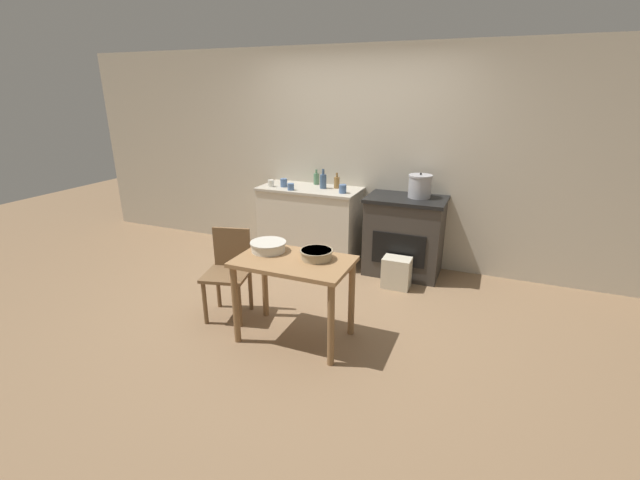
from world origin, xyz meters
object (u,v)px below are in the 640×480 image
object	(u,v)px
mixing_bowl_large	(316,254)
bottle_mid_left	(316,179)
cup_center_left	(291,187)
chair	(229,270)
work_table	(294,274)
stock_pot	(420,186)
flour_sack	(396,273)
bottle_left	(337,182)
cup_center_right	(343,189)
bottle_far_left	(323,181)
cup_center	(271,183)
stove	(404,236)
cup_mid_right	(284,183)
mixing_bowl_small	(268,246)

from	to	relation	value
mixing_bowl_large	bottle_mid_left	world-z (taller)	bottle_mid_left
mixing_bowl_large	cup_center_left	bearing A→B (deg)	123.12
chair	bottle_mid_left	distance (m)	1.90
work_table	stock_pot	size ratio (longest dim) A/B	3.43
flour_sack	bottle_left	xyz separation A→B (m)	(-0.91, 0.53, 0.82)
cup_center_left	cup_center_right	bearing A→B (deg)	8.27
flour_sack	mixing_bowl_large	size ratio (longest dim) A/B	1.26
bottle_mid_left	cup_center_right	bearing A→B (deg)	-34.55
bottle_far_left	bottle_left	xyz separation A→B (m)	(0.15, 0.07, -0.02)
bottle_mid_left	bottle_left	bearing A→B (deg)	-18.64
bottle_far_left	bottle_mid_left	world-z (taller)	bottle_far_left
cup_center_left	work_table	bearing A→B (deg)	-63.05
cup_center	stove	bearing A→B (deg)	4.43
bottle_mid_left	stock_pot	bearing A→B (deg)	-6.66
cup_center_left	cup_mid_right	xyz separation A→B (m)	(-0.16, 0.13, 0.01)
cup_center	cup_mid_right	xyz separation A→B (m)	(0.15, 0.05, 0.01)
stock_pot	cup_center_right	bearing A→B (deg)	-168.73
stock_pot	cup_center_right	xyz separation A→B (m)	(-0.85, -0.17, -0.07)
stock_pot	mixing_bowl_small	xyz separation A→B (m)	(-0.97, -1.73, -0.26)
stove	flour_sack	world-z (taller)	stove
cup_center	cup_mid_right	world-z (taller)	cup_mid_right
stove	cup_center_left	bearing A→B (deg)	-171.12
work_table	cup_center_right	bearing A→B (deg)	95.84
stove	bottle_mid_left	xyz separation A→B (m)	(-1.19, 0.20, 0.54)
bottle_far_left	cup_center	bearing A→B (deg)	-166.51
flour_sack	bottle_left	size ratio (longest dim) A/B	1.82
flour_sack	cup_center	size ratio (longest dim) A/B	4.16
stock_pot	bottle_mid_left	distance (m)	1.33
chair	bottle_left	world-z (taller)	bottle_left
stove	work_table	xyz separation A→B (m)	(-0.55, -1.77, 0.15)
mixing_bowl_large	bottle_left	world-z (taller)	bottle_left
bottle_mid_left	cup_center	distance (m)	0.57
cup_center_right	cup_mid_right	distance (m)	0.79
cup_center	mixing_bowl_large	bearing A→B (deg)	-50.67
chair	cup_center_left	world-z (taller)	cup_center_left
bottle_left	bottle_mid_left	xyz separation A→B (m)	(-0.31, 0.11, 0.00)
work_table	cup_center_left	size ratio (longest dim) A/B	12.08
bottle_far_left	cup_center_right	distance (m)	0.34
stock_pot	bottle_far_left	world-z (taller)	stock_pot
cup_center_right	stove	bearing A→B (deg)	9.41
cup_center_left	bottle_left	bearing A→B (deg)	33.29
bottle_mid_left	stove	bearing A→B (deg)	-9.69
chair	mixing_bowl_small	distance (m)	0.58
flour_sack	mixing_bowl_large	xyz separation A→B (m)	(-0.42, -1.25, 0.61)
chair	flour_sack	distance (m)	1.81
stock_pot	bottle_far_left	distance (m)	1.15
chair	mixing_bowl_small	xyz separation A→B (m)	(0.47, -0.06, 0.33)
stock_pot	bottle_left	bearing A→B (deg)	177.27
mixing_bowl_large	bottle_far_left	size ratio (longest dim) A/B	1.16
bottle_far_left	cup_mid_right	xyz separation A→B (m)	(-0.48, -0.10, -0.04)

